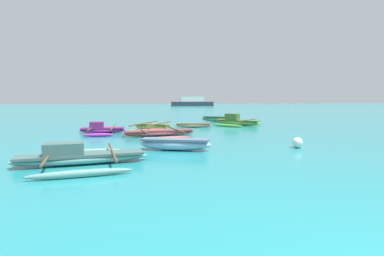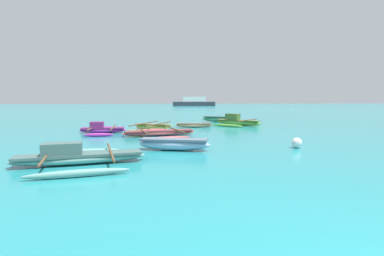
% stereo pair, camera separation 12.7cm
% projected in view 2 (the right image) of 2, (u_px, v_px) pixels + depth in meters
% --- Properties ---
extents(moored_boat_0, '(2.90, 1.42, 0.45)m').
position_uv_depth(moored_boat_0, '(174.00, 144.00, 11.61)').
color(moored_boat_0, '#92B2D6').
rests_on(moored_boat_0, ground_plane).
extents(moored_boat_1, '(3.35, 1.99, 0.47)m').
position_uv_depth(moored_boat_1, '(222.00, 119.00, 25.79)').
color(moored_boat_1, '#409065').
rests_on(moored_boat_1, ground_plane).
extents(moored_boat_2, '(2.69, 4.11, 0.65)m').
position_uv_depth(moored_boat_2, '(102.00, 129.00, 17.60)').
color(moored_boat_2, '#BA2DA5').
rests_on(moored_boat_2, ground_plane).
extents(moored_boat_3, '(2.87, 4.43, 0.43)m').
position_uv_depth(moored_boat_3, '(152.00, 126.00, 19.38)').
color(moored_boat_3, '#B2B246').
rests_on(moored_boat_3, ground_plane).
extents(moored_boat_4, '(4.04, 4.54, 0.35)m').
position_uv_depth(moored_boat_4, '(159.00, 133.00, 16.19)').
color(moored_boat_4, '#C74B52').
rests_on(moored_boat_4, ground_plane).
extents(moored_boat_5, '(2.63, 0.75, 0.30)m').
position_uv_depth(moored_boat_5, '(194.00, 125.00, 20.90)').
color(moored_boat_5, tan).
rests_on(moored_boat_5, ground_plane).
extents(moored_boat_6, '(4.07, 4.01, 0.68)m').
position_uv_depth(moored_boat_6, '(78.00, 157.00, 9.15)').
color(moored_boat_6, '#67A09A').
rests_on(moored_boat_6, ground_plane).
extents(moored_boat_7, '(4.05, 4.08, 0.87)m').
position_uv_depth(moored_boat_7, '(237.00, 122.00, 22.54)').
color(moored_boat_7, '#6DB244').
rests_on(moored_boat_7, ground_plane).
extents(mooring_buoy_0, '(0.43, 0.43, 0.43)m').
position_uv_depth(mooring_buoy_0, '(297.00, 143.00, 12.14)').
color(mooring_buoy_0, white).
rests_on(mooring_buoy_0, ground_plane).
extents(distant_ferry, '(11.74, 2.58, 2.58)m').
position_uv_depth(distant_ferry, '(194.00, 102.00, 83.93)').
color(distant_ferry, '#2D333D').
rests_on(distant_ferry, ground_plane).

